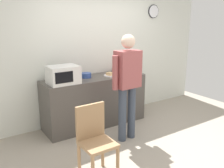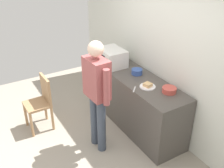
% 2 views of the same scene
% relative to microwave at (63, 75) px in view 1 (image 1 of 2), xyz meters
% --- Properties ---
extents(ground_plane, '(6.00, 6.00, 0.00)m').
position_rel_microwave_xyz_m(ground_plane, '(0.91, -1.11, -1.08)').
color(ground_plane, '#9E9384').
extents(back_wall, '(5.40, 0.13, 2.60)m').
position_rel_microwave_xyz_m(back_wall, '(0.91, 0.49, 0.22)').
color(back_wall, silver).
rests_on(back_wall, ground_plane).
extents(kitchen_counter, '(1.95, 0.62, 0.93)m').
position_rel_microwave_xyz_m(kitchen_counter, '(0.65, 0.11, -0.61)').
color(kitchen_counter, '#4C4742').
rests_on(kitchen_counter, ground_plane).
extents(microwave, '(0.50, 0.39, 0.30)m').
position_rel_microwave_xyz_m(microwave, '(0.00, 0.00, 0.00)').
color(microwave, silver).
rests_on(microwave, kitchen_counter).
extents(sandwich_plate, '(0.24, 0.24, 0.07)m').
position_rel_microwave_xyz_m(sandwich_plate, '(0.97, 0.06, -0.13)').
color(sandwich_plate, white).
rests_on(sandwich_plate, kitchen_counter).
extents(salad_bowl, '(0.18, 0.18, 0.09)m').
position_rel_microwave_xyz_m(salad_bowl, '(0.52, 0.18, -0.11)').
color(salad_bowl, '#33519E').
rests_on(salad_bowl, kitchen_counter).
extents(cereal_bowl, '(0.21, 0.21, 0.08)m').
position_rel_microwave_xyz_m(cereal_bowl, '(1.25, 0.23, -0.11)').
color(cereal_bowl, '#C64C42').
rests_on(cereal_bowl, kitchen_counter).
extents(fork_utensil, '(0.17, 0.08, 0.01)m').
position_rel_microwave_xyz_m(fork_utensil, '(-0.00, 0.25, -0.15)').
color(fork_utensil, silver).
rests_on(fork_utensil, kitchen_counter).
extents(spoon_utensil, '(0.13, 0.13, 0.01)m').
position_rel_microwave_xyz_m(spoon_utensil, '(0.93, -0.16, -0.15)').
color(spoon_utensil, silver).
rests_on(spoon_utensil, kitchen_counter).
extents(person_standing, '(0.59, 0.26, 1.75)m').
position_rel_microwave_xyz_m(person_standing, '(0.80, -0.72, -0.05)').
color(person_standing, '#3A4353').
rests_on(person_standing, ground_plane).
extents(wooden_chair, '(0.41, 0.41, 0.94)m').
position_rel_microwave_xyz_m(wooden_chair, '(-0.14, -1.30, -0.55)').
color(wooden_chair, '#A87F56').
rests_on(wooden_chair, ground_plane).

